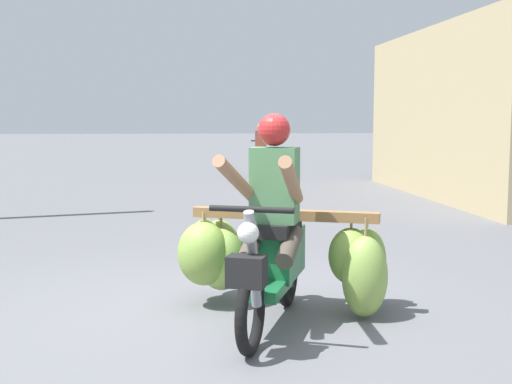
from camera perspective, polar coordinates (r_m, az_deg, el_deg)
name	(u,v)px	position (r m, az deg, el deg)	size (l,w,h in m)	color
ground_plane	(207,319)	(5.29, -4.20, -10.70)	(120.00, 120.00, 0.00)	slate
motorbike_main_loaded	(270,250)	(5.33, 1.17, -4.97)	(1.79, 1.95, 1.58)	black
motorbike_distant_ahead_left	(261,155)	(17.68, 0.41, 3.15)	(0.50, 1.62, 1.40)	black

